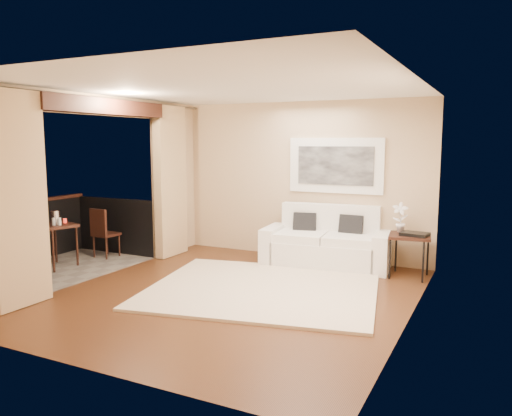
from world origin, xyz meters
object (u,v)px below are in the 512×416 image
Objects in this scene: sofa at (327,244)px; orchid at (400,217)px; bistro_table at (54,229)px; ice_bucket at (55,217)px; side_table at (410,238)px; balcony_chair_near at (13,234)px; balcony_chair_far at (102,230)px.

orchid is (1.16, -0.02, 0.53)m from sofa.
bistro_table is 3.63× the size of ice_bucket.
sofa is 1.37m from side_table.
balcony_chair_near is (-0.17, -0.60, 0.01)m from bistro_table.
ice_bucket reaches higher than balcony_chair_far.
ice_bucket is (-5.17, -1.94, -0.07)m from orchid.
sofa is 10.55× the size of ice_bucket.
orchid is 5.88m from balcony_chair_near.
sofa is 4.61× the size of orchid.
balcony_chair_far reaches higher than bistro_table.
bistro_table is at bearing -157.78° from sofa.
ice_bucket reaches higher than side_table.
side_table is 0.62× the size of balcony_chair_near.
bistro_table is at bearing -50.48° from ice_bucket.
sofa is 1.28m from orchid.
side_table is 5.58m from bistro_table.
balcony_chair_far reaches higher than side_table.
sofa reaches higher than balcony_chair_far.
side_table is 0.92× the size of bistro_table.
bistro_table is 0.67× the size of balcony_chair_near.
orchid is 0.53× the size of balcony_chair_far.
balcony_chair_near is at bearing -152.48° from sofa.
orchid is 0.43× the size of balcony_chair_near.
bistro_table is (-3.89, -2.08, 0.27)m from sofa.
balcony_chair_far is at bearing 76.03° from balcony_chair_near.
sofa is 4.48m from ice_bucket.
balcony_chair_far is 0.84m from ice_bucket.
ice_bucket is (-0.33, -0.71, 0.30)m from balcony_chair_far.
orchid is 5.47m from bistro_table.
orchid is 0.63× the size of bistro_table.
bistro_table is 0.25m from ice_bucket.
sofa is 4.42m from bistro_table.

